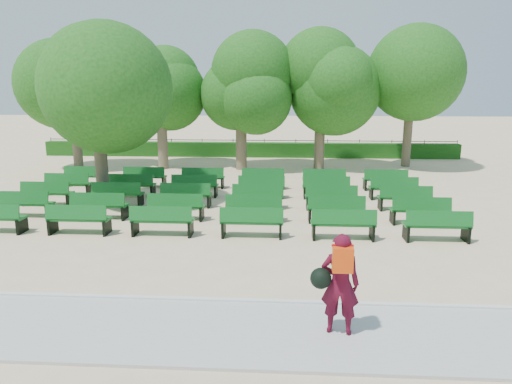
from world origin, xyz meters
TOP-DOWN VIEW (x-y plane):
  - ground at (0.00, 0.00)m, footprint 120.00×120.00m
  - paving at (0.00, -7.40)m, footprint 30.00×2.20m
  - curb at (0.00, -6.25)m, footprint 30.00×0.12m
  - hedge at (0.00, 14.00)m, footprint 26.00×0.70m
  - fence at (0.00, 14.40)m, footprint 26.00×0.10m
  - tree_line at (0.00, 10.00)m, footprint 21.80×6.80m
  - bench_array at (0.08, 1.28)m, footprint 1.85×0.70m
  - tree_among at (-4.54, 1.84)m, footprint 4.33×4.33m
  - person at (3.20, -7.34)m, footprint 0.86×0.54m

SIDE VIEW (x-z plane):
  - ground at x=0.00m, z-range 0.00..0.00m
  - fence at x=0.00m, z-range -0.51..0.51m
  - tree_line at x=0.00m, z-range -3.52..3.52m
  - paving at x=0.00m, z-range 0.00..0.06m
  - curb at x=0.00m, z-range 0.00..0.10m
  - bench_array at x=0.08m, z-range -0.48..0.66m
  - hedge at x=0.00m, z-range 0.00..0.90m
  - person at x=3.20m, z-range 0.09..1.88m
  - tree_among at x=-4.54m, z-range 1.19..7.53m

